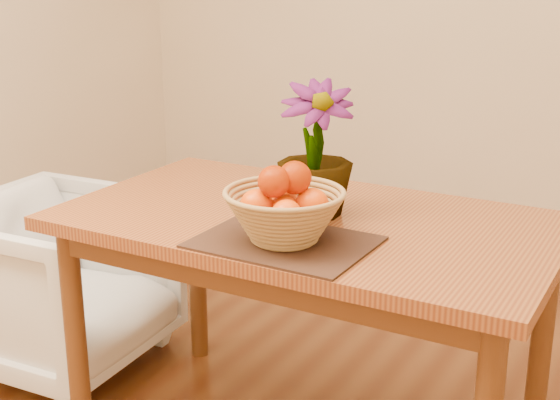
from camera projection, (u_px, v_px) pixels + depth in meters
The scene contains 6 objects.
table at pixel (307, 245), 2.24m from camera, with size 1.40×0.80×0.75m.
placemat at pixel (284, 242), 2.00m from camera, with size 0.44×0.33×0.01m, color #351B13.
wicker_basket at pixel (284, 217), 1.98m from camera, with size 0.31×0.31×0.13m.
orange_pile at pixel (285, 193), 1.96m from camera, with size 0.20×0.20×0.15m.
potted_plant at pixel (315, 150), 2.17m from camera, with size 0.21×0.21×0.38m, color #1B4213.
armchair at pixel (58, 273), 2.84m from camera, with size 0.68×0.64×0.70m, color gray.
Camera 1 is at (0.95, -1.58, 1.45)m, focal length 50.00 mm.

